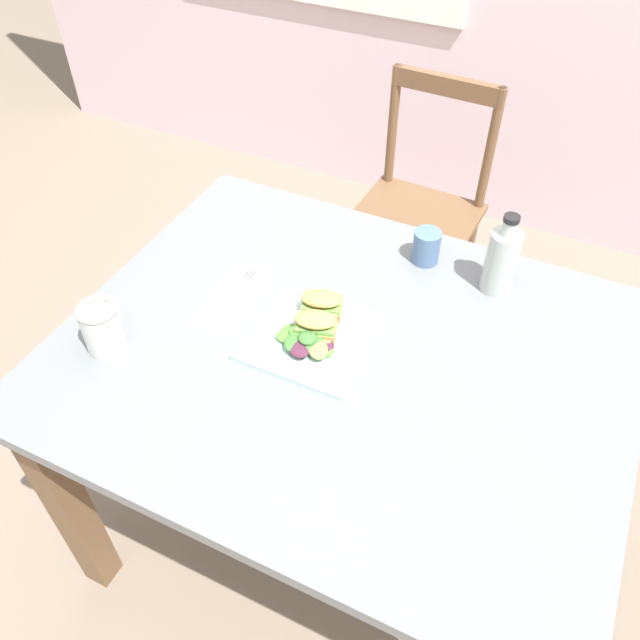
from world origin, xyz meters
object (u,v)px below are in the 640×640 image
sandwich_half_front (316,324)px  sandwich_half_back (322,304)px  bottle_cold_brew (500,264)px  fork_on_napkin (239,291)px  cup_extra_side (426,247)px  plate_lunch (312,337)px  mason_jar_iced_tea (103,330)px  dining_table (342,389)px  chair_wooden_far (417,213)px

sandwich_half_front → sandwich_half_back: same height
bottle_cold_brew → fork_on_napkin: bearing=-152.6°
sandwich_half_back → cup_extra_side: 0.31m
plate_lunch → bottle_cold_brew: 0.45m
mason_jar_iced_tea → cup_extra_side: size_ratio=1.40×
sandwich_half_front → cup_extra_side: bearing=70.1°
dining_table → sandwich_half_back: bearing=139.2°
sandwich_half_back → mason_jar_iced_tea: size_ratio=0.88×
bottle_cold_brew → mason_jar_iced_tea: (-0.68, -0.53, -0.02)m
plate_lunch → mason_jar_iced_tea: bearing=-151.1°
plate_lunch → sandwich_half_front: bearing=54.3°
chair_wooden_far → mason_jar_iced_tea: size_ratio=7.52×
plate_lunch → fork_on_napkin: 0.22m
dining_table → bottle_cold_brew: (0.23, 0.33, 0.20)m
bottle_cold_brew → cup_extra_side: size_ratio=2.42×
bottle_cold_brew → mason_jar_iced_tea: size_ratio=1.73×
sandwich_half_back → bottle_cold_brew: 0.41m
sandwich_half_front → fork_on_napkin: sandwich_half_front is taller
dining_table → cup_extra_side: size_ratio=14.19×
sandwich_half_front → fork_on_napkin: (-0.22, 0.05, -0.03)m
chair_wooden_far → cup_extra_side: (0.19, -0.58, 0.33)m
dining_table → plate_lunch: bearing=177.2°
dining_table → mason_jar_iced_tea: size_ratio=10.13×
dining_table → sandwich_half_back: sandwich_half_back is taller
dining_table → mason_jar_iced_tea: bearing=-155.7°
bottle_cold_brew → cup_extra_side: bearing=172.1°
chair_wooden_far → cup_extra_side: size_ratio=10.52×
bottle_cold_brew → cup_extra_side: 0.18m
dining_table → cup_extra_side: cup_extra_side is taller
sandwich_half_front → bottle_cold_brew: bearing=46.6°
chair_wooden_far → mason_jar_iced_tea: bearing=-105.3°
plate_lunch → sandwich_half_back: size_ratio=2.49×
fork_on_napkin → mason_jar_iced_tea: 0.31m
cup_extra_side → sandwich_half_front: bearing=-109.9°
dining_table → bottle_cold_brew: bearing=55.0°
mason_jar_iced_tea → sandwich_half_back: bearing=37.3°
dining_table → sandwich_half_front: bearing=170.8°
mason_jar_iced_tea → cup_extra_side: bearing=48.0°
plate_lunch → fork_on_napkin: size_ratio=1.36×
sandwich_half_back → bottle_cold_brew: (0.32, 0.26, 0.03)m
chair_wooden_far → plate_lunch: (0.06, -0.93, 0.30)m
plate_lunch → sandwich_half_back: 0.08m
cup_extra_side → bottle_cold_brew: bearing=-7.9°
fork_on_napkin → dining_table: bearing=-11.9°
sandwich_half_back → bottle_cold_brew: size_ratio=0.51×
cup_extra_side → mason_jar_iced_tea: bearing=-132.0°
sandwich_half_back → fork_on_napkin: 0.21m
dining_table → plate_lunch: plate_lunch is taller
plate_lunch → dining_table: bearing=-2.8°
plate_lunch → fork_on_napkin: (-0.21, 0.06, 0.00)m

